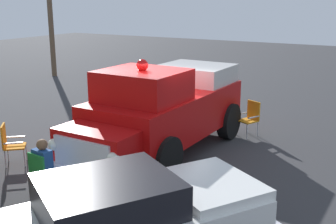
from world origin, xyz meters
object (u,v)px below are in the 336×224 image
at_px(lawn_chair_near_truck, 42,173).
at_px(traffic_cone, 109,100).
at_px(lawn_chair_spare, 9,142).
at_px(vintage_fire_truck, 163,109).
at_px(classic_hot_rod, 130,219).
at_px(lawn_chair_by_car, 250,116).
at_px(spectator_seated, 47,166).
at_px(utility_pole, 50,7).

bearing_deg(lawn_chair_near_truck, traffic_cone, -152.36).
bearing_deg(lawn_chair_spare, vintage_fire_truck, 132.75).
height_order(classic_hot_rod, lawn_chair_by_car, classic_hot_rod).
bearing_deg(traffic_cone, classic_hot_rod, 39.61).
bearing_deg(lawn_chair_near_truck, lawn_chair_spare, -114.97).
xyz_separation_m(classic_hot_rod, lawn_chair_spare, (-1.83, -4.86, -0.16)).
xyz_separation_m(lawn_chair_near_truck, lawn_chair_by_car, (-6.18, 2.14, 0.00)).
bearing_deg(lawn_chair_by_car, classic_hot_rod, 4.75).
distance_m(vintage_fire_truck, lawn_chair_near_truck, 3.70).
distance_m(spectator_seated, utility_pole, 14.91).
distance_m(vintage_fire_truck, spectator_seated, 3.56).
height_order(lawn_chair_by_car, traffic_cone, lawn_chair_by_car).
relative_size(lawn_chair_by_car, traffic_cone, 1.61).
relative_size(vintage_fire_truck, classic_hot_rod, 1.28).
bearing_deg(lawn_chair_by_car, lawn_chair_near_truck, -19.09).
distance_m(classic_hot_rod, utility_pole, 17.49).
distance_m(vintage_fire_truck, lawn_chair_spare, 3.87).
relative_size(vintage_fire_truck, utility_pole, 0.89).
relative_size(lawn_chair_near_truck, utility_pole, 0.15).
distance_m(vintage_fire_truck, classic_hot_rod, 4.90).
height_order(lawn_chair_near_truck, lawn_chair_by_car, same).
bearing_deg(spectator_seated, utility_pole, -135.77).
bearing_deg(spectator_seated, vintage_fire_truck, 169.32).
bearing_deg(traffic_cone, lawn_chair_near_truck, 27.64).
distance_m(classic_hot_rod, lawn_chair_spare, 5.20).
relative_size(classic_hot_rod, lawn_chair_spare, 4.59).
distance_m(vintage_fire_truck, lawn_chair_by_car, 3.03).
height_order(classic_hot_rod, lawn_chair_spare, classic_hot_rod).
xyz_separation_m(lawn_chair_near_truck, spectator_seated, (-0.13, 0.02, 0.11)).
xyz_separation_m(lawn_chair_near_truck, lawn_chair_spare, (-1.00, -2.14, 0.00)).
distance_m(utility_pole, traffic_cone, 8.42).
height_order(classic_hot_rod, utility_pole, utility_pole).
distance_m(lawn_chair_by_car, lawn_chair_spare, 6.72).
relative_size(lawn_chair_spare, utility_pole, 0.15).
bearing_deg(lawn_chair_by_car, spectator_seated, -19.33).
height_order(lawn_chair_near_truck, spectator_seated, spectator_seated).
height_order(lawn_chair_by_car, spectator_seated, spectator_seated).
bearing_deg(lawn_chair_by_car, traffic_cone, -95.02).
relative_size(vintage_fire_truck, lawn_chair_near_truck, 5.88).
height_order(vintage_fire_truck, lawn_chair_by_car, vintage_fire_truck).
bearing_deg(traffic_cone, vintage_fire_truck, 53.51).
xyz_separation_m(spectator_seated, traffic_cone, (-6.54, -3.51, -0.39)).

